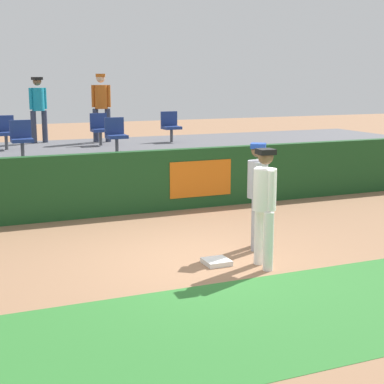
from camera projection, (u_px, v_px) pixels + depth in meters
The scene contains 14 objects.
ground_plane at pixel (209, 262), 9.66m from camera, with size 60.00×60.00×0.00m, color #936B4C.
grass_foreground_strip at pixel (288, 314), 7.52m from camera, with size 18.00×2.80×0.01m, color #2D722D.
first_base at pixel (216, 262), 9.54m from camera, with size 0.40×0.40×0.08m, color white.
player_fielder_home at pixel (265, 200), 9.21m from camera, with size 0.38×0.57×1.87m.
player_runner_visitor at pixel (257, 188), 10.24m from camera, with size 0.49×0.49×1.84m.
field_wall at pixel (136, 182), 13.03m from camera, with size 18.00×0.26×1.36m.
bleacher_platform at pixel (105, 170), 15.36m from camera, with size 18.00×4.80×1.16m, color #59595E.
seat_front_center at pixel (116, 133), 14.14m from camera, with size 0.46×0.44×0.84m.
seat_back_right at pixel (171, 125), 16.57m from camera, with size 0.47×0.44×0.84m.
seat_front_left at pixel (21, 137), 13.30m from camera, with size 0.47×0.44×0.84m.
seat_back_left at pixel (5, 131), 14.87m from camera, with size 0.45×0.44×0.84m.
seat_back_center at pixel (100, 127), 15.79m from camera, with size 0.45×0.44×0.84m.
spectator_hooded at pixel (101, 103), 16.46m from camera, with size 0.51×0.44×1.87m.
spectator_capped at pixel (38, 105), 16.25m from camera, with size 0.49×0.41×1.78m.
Camera 1 is at (-3.89, -8.42, 2.96)m, focal length 55.85 mm.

